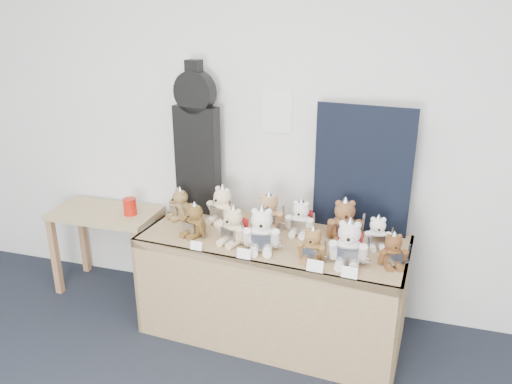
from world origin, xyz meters
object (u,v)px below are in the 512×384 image
(side_table, at_px, (106,225))
(teddy_front_far_right, at_px, (349,245))
(teddy_back_centre_left, at_px, (269,213))
(teddy_back_right, at_px, (344,222))
(teddy_front_far_left, at_px, (194,221))
(teddy_front_centre, at_px, (262,231))
(red_cup, at_px, (130,207))
(teddy_front_left, at_px, (233,227))
(teddy_back_end, at_px, (377,234))
(teddy_front_right, at_px, (312,246))
(teddy_back_centre_right, at_px, (301,219))
(display_table, at_px, (269,263))
(teddy_front_end, at_px, (393,251))
(guitar_case, at_px, (197,141))
(teddy_back_left, at_px, (222,206))
(teddy_back_far_left, at_px, (180,205))

(side_table, relative_size, teddy_front_far_right, 2.61)
(teddy_back_centre_left, height_order, teddy_back_right, teddy_back_right)
(teddy_front_far_left, xyz_separation_m, teddy_front_centre, (0.48, -0.07, 0.03))
(red_cup, height_order, teddy_back_centre_left, teddy_back_centre_left)
(red_cup, bearing_deg, teddy_front_left, -18.73)
(teddy_front_left, xyz_separation_m, teddy_back_end, (0.89, 0.21, -0.02))
(teddy_front_far_left, xyz_separation_m, teddy_front_right, (0.81, -0.12, -0.01))
(teddy_front_far_right, relative_size, teddy_back_centre_right, 1.17)
(display_table, height_order, teddy_front_end, teddy_front_end)
(teddy_front_centre, relative_size, teddy_front_end, 1.38)
(red_cup, xyz_separation_m, teddy_front_centre, (1.14, -0.36, 0.11))
(teddy_front_right, bearing_deg, teddy_back_centre_left, 139.18)
(teddy_back_end, bearing_deg, teddy_front_left, -178.97)
(red_cup, relative_size, teddy_front_far_right, 0.41)
(teddy_back_centre_right, bearing_deg, guitar_case, 170.66)
(teddy_front_left, height_order, teddy_back_end, teddy_front_left)
(side_table, height_order, teddy_front_end, teddy_front_end)
(teddy_front_far_left, relative_size, teddy_back_left, 0.86)
(red_cup, bearing_deg, side_table, 178.19)
(red_cup, relative_size, teddy_back_far_left, 0.52)
(teddy_front_far_right, bearing_deg, guitar_case, 154.66)
(teddy_front_right, height_order, teddy_back_centre_left, teddy_back_centre_left)
(side_table, height_order, guitar_case, guitar_case)
(teddy_back_end, bearing_deg, red_cup, 164.44)
(teddy_back_centre_left, bearing_deg, teddy_back_left, 168.72)
(teddy_back_end, bearing_deg, teddy_front_far_right, -129.88)
(teddy_front_centre, xyz_separation_m, teddy_back_centre_left, (-0.04, 0.32, -0.01))
(guitar_case, relative_size, teddy_back_centre_right, 4.11)
(guitar_case, xyz_separation_m, teddy_back_centre_right, (0.80, -0.17, -0.43))
(teddy_front_left, xyz_separation_m, teddy_back_far_left, (-0.50, 0.27, -0.01))
(teddy_front_left, height_order, teddy_front_far_right, teddy_front_far_right)
(teddy_front_right, bearing_deg, teddy_back_left, 155.25)
(teddy_back_centre_right, relative_size, teddy_back_far_left, 1.06)
(teddy_front_centre, height_order, teddy_front_end, teddy_front_centre)
(red_cup, bearing_deg, teddy_back_centre_right, -2.33)
(teddy_back_right, bearing_deg, side_table, 163.74)
(teddy_front_far_left, distance_m, teddy_front_centre, 0.49)
(teddy_back_centre_right, distance_m, teddy_back_end, 0.51)
(teddy_front_right, distance_m, teddy_back_end, 0.46)
(teddy_front_right, distance_m, teddy_back_far_left, 1.09)
(display_table, height_order, teddy_back_centre_right, teddy_back_centre_right)
(teddy_back_end, bearing_deg, teddy_back_right, 155.96)
(teddy_front_right, distance_m, teddy_back_centre_left, 0.52)
(guitar_case, bearing_deg, display_table, -20.94)
(display_table, bearing_deg, teddy_back_centre_left, 111.73)
(teddy_front_left, bearing_deg, teddy_front_right, 8.76)
(teddy_front_left, xyz_separation_m, teddy_front_centre, (0.20, -0.04, 0.02))
(teddy_front_end, bearing_deg, teddy_back_centre_right, 139.17)
(teddy_front_left, height_order, teddy_front_right, teddy_front_left)
(guitar_case, distance_m, teddy_back_left, 0.50)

